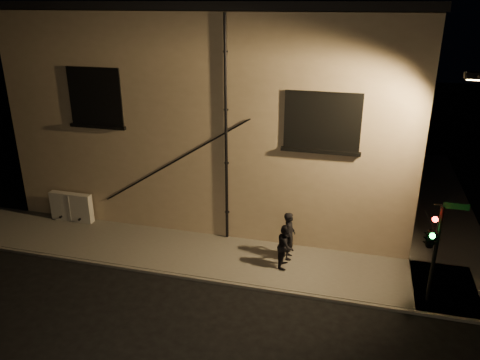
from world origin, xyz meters
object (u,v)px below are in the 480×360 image
(pedestrian_b, at_px, (286,246))
(pedestrian_a, at_px, (289,236))
(traffic_signal, at_px, (431,237))
(utility_cabinet, at_px, (72,207))

(pedestrian_b, bearing_deg, pedestrian_a, -0.53)
(pedestrian_b, distance_m, traffic_signal, 4.74)
(utility_cabinet, height_order, pedestrian_b, pedestrian_b)
(utility_cabinet, bearing_deg, pedestrian_a, -4.21)
(utility_cabinet, xyz_separation_m, traffic_signal, (13.71, -2.21, 1.62))
(utility_cabinet, height_order, traffic_signal, traffic_signal)
(pedestrian_b, bearing_deg, traffic_signal, -100.80)
(utility_cabinet, distance_m, pedestrian_b, 9.39)
(pedestrian_a, height_order, traffic_signal, traffic_signal)
(pedestrian_b, xyz_separation_m, traffic_signal, (4.41, -0.94, 1.44))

